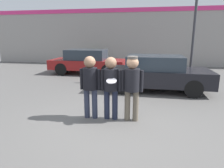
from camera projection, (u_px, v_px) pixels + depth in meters
name	position (u px, v px, depth m)	size (l,w,h in m)	color
ground_plane	(111.00, 121.00, 5.31)	(56.00, 56.00, 0.00)	#5B5956
storefront_building	(138.00, 37.00, 15.06)	(24.00, 0.22, 4.23)	gray
person_left	(90.00, 82.00, 5.29)	(0.56, 0.39, 1.69)	#2D3347
person_middle_with_frisbee	(111.00, 83.00, 5.21)	(0.55, 0.58, 1.68)	#1E2338
person_right	(132.00, 82.00, 5.11)	(0.57, 0.40, 1.71)	#665B4C
parked_car_near	(156.00, 73.00, 8.15)	(4.25, 1.86, 1.43)	black
parked_car_far	(88.00, 61.00, 11.83)	(4.37, 1.81, 1.43)	maroon
street_lamp	(203.00, 7.00, 8.88)	(1.61, 0.35, 5.57)	#38383D
shrub	(93.00, 58.00, 15.38)	(1.03, 1.03, 1.03)	#387A3D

